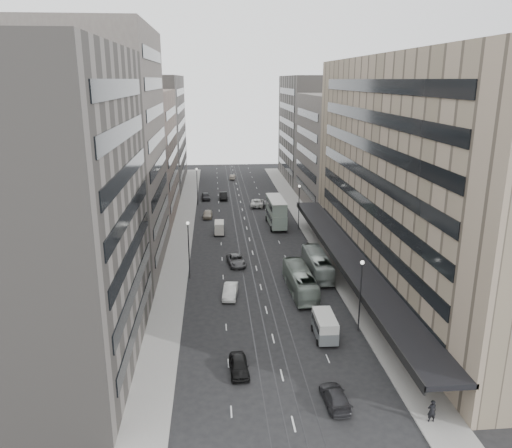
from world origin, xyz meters
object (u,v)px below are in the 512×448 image
object	(u,v)px
bus_far	(317,264)
sedan_0	(239,366)
panel_van	(219,227)
pedestrian	(432,411)
vw_microbus	(325,326)
sedan_2	(236,260)
double_decker	(276,211)
bus_near	(300,281)
sedan_1	(230,291)

from	to	relation	value
bus_far	sedan_0	distance (m)	27.20
bus_far	sedan_0	world-z (taller)	bus_far
panel_van	pedestrian	xyz separation A→B (m)	(16.40, -53.41, -0.13)
vw_microbus	sedan_2	xyz separation A→B (m)	(-8.46, 23.08, -0.76)
double_decker	sedan_2	world-z (taller)	double_decker
double_decker	bus_far	bearing A→B (deg)	-84.68
bus_near	vw_microbus	bearing A→B (deg)	91.01
vw_microbus	sedan_1	bearing A→B (deg)	131.37
sedan_2	pedestrian	xyz separation A→B (m)	(14.09, -37.56, 0.42)
sedan_0	double_decker	bearing A→B (deg)	76.37
sedan_0	sedan_1	xyz separation A→B (m)	(-0.19, 17.42, 0.04)
sedan_0	bus_far	bearing A→B (deg)	60.10
sedan_0	panel_van	bearing A→B (deg)	89.06
vw_microbus	pedestrian	size ratio (longest dim) A/B	2.50
sedan_0	pedestrian	size ratio (longest dim) A/B	2.23
pedestrian	vw_microbus	bearing A→B (deg)	-68.22
vw_microbus	sedan_0	xyz separation A→B (m)	(-9.60, -5.88, -0.73)
sedan_1	sedan_2	xyz separation A→B (m)	(1.32, 11.53, -0.07)
double_decker	sedan_1	bearing A→B (deg)	-108.52
double_decker	sedan_1	distance (m)	33.22
vw_microbus	pedestrian	distance (m)	15.54
double_decker	sedan_0	distance (m)	50.06
double_decker	sedan_1	size ratio (longest dim) A/B	2.06
bus_far	double_decker	bearing A→B (deg)	-83.24
bus_near	sedan_1	size ratio (longest dim) A/B	2.39
sedan_0	pedestrian	bearing A→B (deg)	-31.92
bus_far	panel_van	size ratio (longest dim) A/B	3.06
bus_far	sedan_2	size ratio (longest dim) A/B	2.18
bus_far	sedan_0	size ratio (longest dim) A/B	2.55
double_decker	sedan_2	xyz separation A→B (m)	(-8.58, -20.11, -2.21)
bus_far	double_decker	size ratio (longest dim) A/B	1.14
bus_far	pedestrian	distance (m)	32.84
double_decker	panel_van	bearing A→B (deg)	-159.75
bus_near	double_decker	bearing A→B (deg)	-93.07
bus_far	double_decker	xyz separation A→B (m)	(-2.83, 24.94, 1.35)
double_decker	sedan_0	bearing A→B (deg)	-102.35
panel_van	sedan_2	world-z (taller)	panel_van
double_decker	vw_microbus	world-z (taller)	double_decker
double_decker	sedan_0	world-z (taller)	double_decker
vw_microbus	pedestrian	xyz separation A→B (m)	(5.63, -14.48, -0.34)
pedestrian	sedan_0	bearing A→B (deg)	-28.94
bus_near	double_decker	size ratio (longest dim) A/B	1.16
sedan_0	sedan_2	bearing A→B (deg)	85.32
panel_van	double_decker	bearing A→B (deg)	22.68
panel_van	bus_near	bearing A→B (deg)	-67.85
sedan_0	sedan_2	size ratio (longest dim) A/B	0.85
double_decker	panel_van	distance (m)	11.80
vw_microbus	sedan_0	world-z (taller)	vw_microbus
bus_near	vw_microbus	distance (m)	12.26
vw_microbus	pedestrian	bearing A→B (deg)	-67.66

